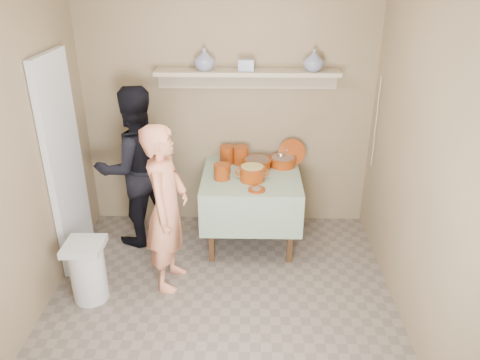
{
  "coord_description": "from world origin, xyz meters",
  "views": [
    {
      "loc": [
        0.24,
        -2.94,
        2.69
      ],
      "look_at": [
        0.15,
        0.75,
        0.95
      ],
      "focal_mm": 35.0,
      "sensor_mm": 36.0,
      "label": 1
    }
  ],
  "objects_px": {
    "serving_table": "(251,185)",
    "cazuela_rice": "(252,172)",
    "person_cook": "(167,209)",
    "trash_bin": "(88,271)",
    "person_helper": "(136,167)"
  },
  "relations": [
    {
      "from": "person_cook",
      "to": "cazuela_rice",
      "type": "height_order",
      "value": "person_cook"
    },
    {
      "from": "person_cook",
      "to": "trash_bin",
      "type": "height_order",
      "value": "person_cook"
    },
    {
      "from": "person_cook",
      "to": "serving_table",
      "type": "xyz_separation_m",
      "value": [
        0.73,
        0.72,
        -0.12
      ]
    },
    {
      "from": "person_cook",
      "to": "serving_table",
      "type": "relative_size",
      "value": 1.56
    },
    {
      "from": "cazuela_rice",
      "to": "serving_table",
      "type": "bearing_deg",
      "value": 93.78
    },
    {
      "from": "person_helper",
      "to": "serving_table",
      "type": "distance_m",
      "value": 1.16
    },
    {
      "from": "person_helper",
      "to": "serving_table",
      "type": "height_order",
      "value": "person_helper"
    },
    {
      "from": "serving_table",
      "to": "person_helper",
      "type": "bearing_deg",
      "value": 179.45
    },
    {
      "from": "person_cook",
      "to": "person_helper",
      "type": "distance_m",
      "value": 0.84
    },
    {
      "from": "trash_bin",
      "to": "person_helper",
      "type": "bearing_deg",
      "value": 75.97
    },
    {
      "from": "serving_table",
      "to": "cazuela_rice",
      "type": "distance_m",
      "value": 0.24
    },
    {
      "from": "cazuela_rice",
      "to": "trash_bin",
      "type": "relative_size",
      "value": 0.59
    },
    {
      "from": "person_helper",
      "to": "trash_bin",
      "type": "bearing_deg",
      "value": 45.47
    },
    {
      "from": "person_cook",
      "to": "trash_bin",
      "type": "bearing_deg",
      "value": 117.74
    },
    {
      "from": "person_helper",
      "to": "cazuela_rice",
      "type": "relative_size",
      "value": 4.98
    }
  ]
}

